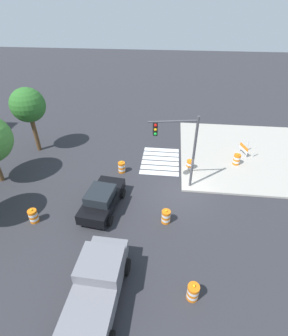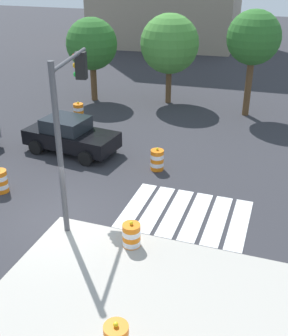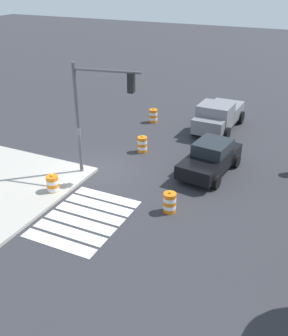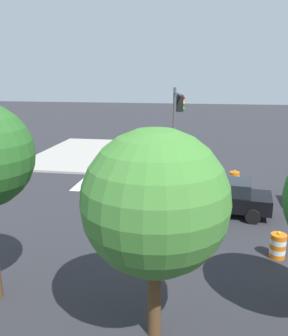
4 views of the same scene
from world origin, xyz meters
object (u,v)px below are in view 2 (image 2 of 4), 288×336
street_tree_streetside_near (254,38)px  traffic_barrel_median_far (0,181)px  street_tree_streetside_far (92,44)px  traffic_barrel_median_near (157,160)px  traffic_barrel_crosswalk_end (131,237)px  traffic_barrel_far_curb (79,112)px  traffic_light_pole (68,109)px  street_tree_streetside_mid (170,44)px  sports_car (70,135)px

street_tree_streetside_near → traffic_barrel_median_far: bearing=-122.9°
street_tree_streetside_near → street_tree_streetside_far: (-9.41, -0.26, -0.82)m
traffic_barrel_median_near → street_tree_streetside_near: (2.70, 8.32, 3.82)m
traffic_barrel_crosswalk_end → traffic_barrel_far_curb: size_ratio=1.00×
traffic_barrel_median_far → street_tree_streetside_near: 14.90m
traffic_barrel_crosswalk_end → street_tree_streetside_far: size_ratio=0.20×
traffic_light_pole → street_tree_streetside_near: street_tree_streetside_near is taller
traffic_light_pole → street_tree_streetside_mid: bearing=92.3°
sports_car → street_tree_streetside_near: bearing=48.1°
traffic_barrel_median_far → traffic_light_pole: traffic_light_pole is taller
street_tree_streetside_mid → sports_car: bearing=-104.4°
traffic_barrel_median_far → traffic_light_pole: 4.97m
traffic_barrel_median_near → traffic_barrel_median_far: same height
street_tree_streetside_mid → traffic_barrel_crosswalk_end: bearing=-78.2°
traffic_barrel_median_far → street_tree_streetside_near: street_tree_streetside_near is taller
sports_car → street_tree_streetside_far: size_ratio=0.89×
traffic_barrel_crosswalk_end → traffic_light_pole: (-2.50, 1.18, 3.46)m
traffic_barrel_crosswalk_end → street_tree_streetside_mid: street_tree_streetside_mid is taller
traffic_light_pole → traffic_barrel_far_curb: bearing=116.6°
traffic_barrel_crosswalk_end → traffic_light_pole: traffic_light_pole is taller
sports_car → traffic_light_pole: (2.74, -4.77, 3.10)m
traffic_light_pole → street_tree_streetside_far: size_ratio=1.10×
street_tree_streetside_near → sports_car: bearing=-131.9°
traffic_barrel_crosswalk_end → street_tree_streetside_near: street_tree_streetside_near is taller
sports_car → traffic_barrel_median_far: bearing=-100.4°
street_tree_streetside_near → street_tree_streetside_far: bearing=-178.4°
sports_car → street_tree_streetside_near: size_ratio=0.78×
traffic_barrel_median_far → traffic_barrel_median_near: bearing=36.4°
traffic_barrel_far_curb → sports_car: bearing=-67.6°
traffic_barrel_median_far → traffic_barrel_crosswalk_end: bearing=-15.8°
traffic_barrel_median_near → street_tree_streetside_mid: (-2.14, 9.07, 3.10)m
traffic_barrel_crosswalk_end → street_tree_streetside_mid: 15.19m
traffic_barrel_median_near → traffic_barrel_median_far: size_ratio=1.00×
street_tree_streetside_far → street_tree_streetside_mid: bearing=12.4°
traffic_barrel_crosswalk_end → street_tree_streetside_mid: (-3.04, 14.56, 3.10)m
traffic_light_pole → street_tree_streetside_near: size_ratio=0.95×
traffic_barrel_median_near → traffic_barrel_crosswalk_end: bearing=-80.6°
sports_car → traffic_light_pole: size_ratio=0.82×
traffic_light_pole → street_tree_streetside_far: 13.39m
traffic_barrel_far_curb → street_tree_streetside_far: 4.71m
traffic_barrel_median_near → street_tree_streetside_near: bearing=72.0°
traffic_barrel_crosswalk_end → street_tree_streetside_near: 14.44m
street_tree_streetside_mid → street_tree_streetside_far: street_tree_streetside_mid is taller
traffic_barrel_median_far → traffic_barrel_far_curb: 8.32m
traffic_barrel_median_far → street_tree_streetside_mid: (2.98, 12.85, 3.10)m
sports_car → traffic_barrel_median_near: 4.38m
street_tree_streetside_near → street_tree_streetside_mid: street_tree_streetside_near is taller
traffic_barrel_crosswalk_end → sports_car: bearing=131.4°
street_tree_streetside_mid → traffic_light_pole: bearing=-87.7°
traffic_barrel_far_curb → street_tree_streetside_near: 10.24m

